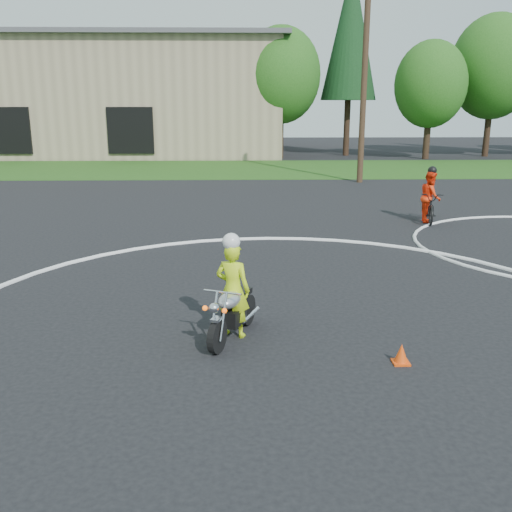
{
  "coord_description": "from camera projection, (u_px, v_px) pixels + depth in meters",
  "views": [
    {
      "loc": [
        -0.73,
        -6.52,
        3.65
      ],
      "look_at": [
        -0.49,
        3.06,
        1.1
      ],
      "focal_mm": 40.0,
      "sensor_mm": 36.0,
      "label": 1
    }
  ],
  "objects": [
    {
      "name": "course_markings",
      "position": [
        386.0,
        291.0,
        11.51
      ],
      "size": [
        19.05,
        19.05,
        0.12
      ],
      "color": "silver",
      "rests_on": "ground"
    },
    {
      "name": "ground",
      "position": [
        300.0,
        401.0,
        7.25
      ],
      "size": [
        120.0,
        120.0,
        0.0
      ],
      "primitive_type": "plane",
      "color": "black",
      "rests_on": "ground"
    },
    {
      "name": "treeline",
      "position": [
        465.0,
        60.0,
        39.35
      ],
      "size": [
        38.2,
        8.1,
        14.52
      ],
      "color": "#382619",
      "rests_on": "ground"
    },
    {
      "name": "utility_poles",
      "position": [
        365.0,
        70.0,
        26.33
      ],
      "size": [
        41.6,
        1.12,
        10.0
      ],
      "color": "#473321",
      "rests_on": "ground"
    },
    {
      "name": "primary_motorcycle",
      "position": [
        232.0,
        312.0,
        9.07
      ],
      "size": [
        0.89,
        1.67,
        0.93
      ],
      "rotation": [
        0.0,
        0.0,
        -0.39
      ],
      "color": "black",
      "rests_on": "ground"
    },
    {
      "name": "warehouse",
      "position": [
        19.0,
        98.0,
        44.37
      ],
      "size": [
        41.0,
        17.0,
        8.3
      ],
      "color": "tan",
      "rests_on": "ground"
    },
    {
      "name": "rider_primary_grp",
      "position": [
        233.0,
        287.0,
        9.1
      ],
      "size": [
        0.67,
        0.56,
        1.72
      ],
      "rotation": [
        0.0,
        0.0,
        -0.39
      ],
      "color": "#BCDD17",
      "rests_on": "ground"
    },
    {
      "name": "grass_strip",
      "position": [
        254.0,
        169.0,
        33.33
      ],
      "size": [
        120.0,
        10.0,
        0.02
      ],
      "primitive_type": "cube",
      "color": "#1E4714",
      "rests_on": "ground"
    },
    {
      "name": "rider_second_grp",
      "position": [
        430.0,
        202.0,
        18.17
      ],
      "size": [
        0.99,
        1.94,
        1.78
      ],
      "rotation": [
        0.0,
        0.0,
        -0.19
      ],
      "color": "black",
      "rests_on": "ground"
    }
  ]
}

